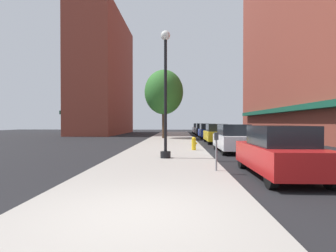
{
  "coord_description": "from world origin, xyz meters",
  "views": [
    {
      "loc": [
        0.76,
        -4.72,
        1.76
      ],
      "look_at": [
        -0.28,
        21.79,
        1.43
      ],
      "focal_mm": 28.39,
      "sensor_mm": 36.0,
      "label": 1
    }
  ],
  "objects": [
    {
      "name": "tree_near",
      "position": [
        -0.79,
        23.52,
        5.0
      ],
      "size": [
        4.11,
        4.11,
        7.26
      ],
      "color": "#422D1E",
      "rests_on": "sidewalk_slab"
    },
    {
      "name": "ground_plane",
      "position": [
        4.0,
        18.0,
        0.0
      ],
      "size": [
        90.0,
        90.0,
        0.0
      ],
      "primitive_type": "plane",
      "color": "black"
    },
    {
      "name": "building_far_background",
      "position": [
        -11.01,
        37.0,
        9.15
      ],
      "size": [
        6.8,
        18.0,
        18.35
      ],
      "color": "brown",
      "rests_on": "ground"
    },
    {
      "name": "car_black",
      "position": [
        4.0,
        31.73,
        0.81
      ],
      "size": [
        1.8,
        4.3,
        1.66
      ],
      "rotation": [
        0.0,
        0.0,
        -0.0
      ],
      "color": "black",
      "rests_on": "ground"
    },
    {
      "name": "fire_hydrant",
      "position": [
        1.68,
        11.22,
        0.52
      ],
      "size": [
        0.33,
        0.26,
        0.79
      ],
      "color": "gold",
      "rests_on": "sidewalk_slab"
    },
    {
      "name": "building_right_brick",
      "position": [
        14.99,
        22.0,
        13.47
      ],
      "size": [
        6.8,
        40.0,
        26.98
      ],
      "color": "brown",
      "rests_on": "ground"
    },
    {
      "name": "car_red",
      "position": [
        4.0,
        3.96,
        0.81
      ],
      "size": [
        1.8,
        4.3,
        1.66
      ],
      "rotation": [
        0.0,
        0.0,
        -0.02
      ],
      "color": "black",
      "rests_on": "ground"
    },
    {
      "name": "parking_meter_near",
      "position": [
        2.05,
        4.37,
        0.95
      ],
      "size": [
        0.14,
        0.09,
        1.31
      ],
      "color": "slate",
      "rests_on": "sidewalk_slab"
    },
    {
      "name": "car_silver",
      "position": [
        4.0,
        38.49,
        0.81
      ],
      "size": [
        1.8,
        4.3,
        1.66
      ],
      "rotation": [
        0.0,
        0.0,
        -0.0
      ],
      "color": "black",
      "rests_on": "ground"
    },
    {
      "name": "lamppost",
      "position": [
        0.16,
        7.59,
        3.2
      ],
      "size": [
        0.48,
        0.48,
        5.9
      ],
      "color": "black",
      "rests_on": "sidewalk_slab"
    },
    {
      "name": "sidewalk_slab",
      "position": [
        0.0,
        19.0,
        0.06
      ],
      "size": [
        4.8,
        50.0,
        0.12
      ],
      "primitive_type": "cube",
      "color": "gray",
      "rests_on": "ground"
    },
    {
      "name": "car_yellow",
      "position": [
        4.0,
        18.2,
        0.81
      ],
      "size": [
        1.8,
        4.3,
        1.66
      ],
      "rotation": [
        0.0,
        0.0,
        -0.02
      ],
      "color": "black",
      "rests_on": "ground"
    },
    {
      "name": "car_white",
      "position": [
        4.0,
        11.17,
        0.81
      ],
      "size": [
        1.8,
        4.3,
        1.66
      ],
      "rotation": [
        0.0,
        0.0,
        0.02
      ],
      "color": "black",
      "rests_on": "ground"
    },
    {
      "name": "car_blue",
      "position": [
        4.0,
        25.11,
        0.81
      ],
      "size": [
        1.8,
        4.3,
        1.66
      ],
      "rotation": [
        0.0,
        0.0,
        -0.02
      ],
      "color": "black",
      "rests_on": "ground"
    }
  ]
}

